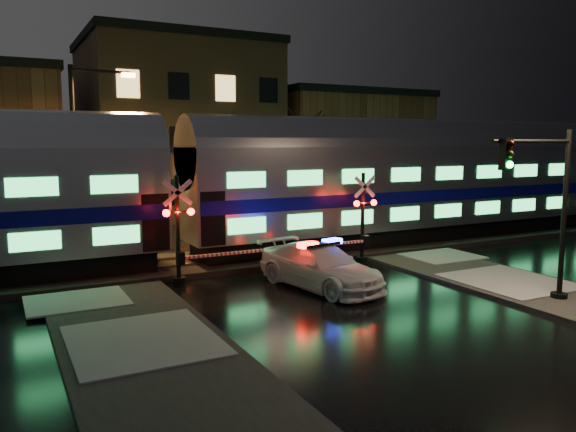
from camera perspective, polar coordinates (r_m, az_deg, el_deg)
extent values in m
plane|color=black|center=(19.80, 2.19, -7.25)|extent=(120.00, 120.00, 0.00)
cube|color=black|center=(24.13, -3.73, -4.28)|extent=(90.00, 4.20, 0.24)
cube|color=#2D2D2D|center=(12.11, -11.12, -16.92)|extent=(4.00, 20.00, 0.12)
cube|color=brown|center=(40.78, -11.28, 8.35)|extent=(12.00, 11.00, 11.50)
cube|color=brown|center=(45.75, 4.87, 6.48)|extent=(12.00, 10.00, 8.50)
cube|color=black|center=(29.22, 13.83, -1.38)|extent=(24.00, 2.40, 0.80)
cube|color=#B7BAC1|center=(28.97, 13.97, 3.12)|extent=(25.00, 3.05, 3.80)
cube|color=#0B0C7C|center=(29.00, 13.95, 2.33)|extent=(24.75, 3.09, 0.55)
cube|color=#3EEC75|center=(27.94, 16.01, 0.53)|extent=(21.00, 0.05, 0.62)
cube|color=#3EEC75|center=(27.79, 16.14, 4.21)|extent=(21.00, 0.05, 0.62)
cylinder|color=#B7BAC1|center=(28.90, 14.08, 6.48)|extent=(25.00, 3.05, 3.05)
imported|color=white|center=(19.62, 3.28, -5.14)|extent=(3.04, 5.46, 1.50)
cube|color=black|center=(19.46, 3.30, -2.88)|extent=(1.61, 0.69, 0.10)
cube|color=#FF0C05|center=(19.09, 2.04, -2.95)|extent=(0.74, 0.47, 0.17)
cube|color=#1426FF|center=(19.83, 4.51, -2.58)|extent=(0.74, 0.47, 0.17)
cylinder|color=black|center=(23.79, 7.51, -4.45)|extent=(0.47, 0.47, 0.28)
cylinder|color=black|center=(23.49, 7.58, -0.25)|extent=(0.15, 0.15, 3.79)
sphere|color=#FF0C05|center=(23.02, 7.00, 1.26)|extent=(0.25, 0.25, 0.25)
sphere|color=#FF0C05|center=(23.51, 8.71, 1.36)|extent=(0.25, 0.25, 0.25)
cube|color=white|center=(22.15, 2.89, -3.03)|extent=(4.74, 0.10, 0.10)
cube|color=black|center=(23.43, 7.90, -2.51)|extent=(0.25, 0.30, 0.45)
cylinder|color=black|center=(20.41, -11.01, -6.51)|extent=(0.49, 0.49, 0.29)
cylinder|color=black|center=(20.05, -11.14, -1.51)|extent=(0.16, 0.16, 3.89)
sphere|color=#FF0C05|center=(19.67, -12.27, 0.29)|extent=(0.25, 0.25, 0.25)
sphere|color=#FF0C05|center=(19.91, -9.84, 0.44)|extent=(0.25, 0.25, 0.25)
cube|color=white|center=(20.79, -4.43, -3.66)|extent=(4.87, 0.10, 0.10)
cube|color=black|center=(19.98, -10.87, -4.23)|extent=(0.25, 0.30, 0.45)
cylinder|color=black|center=(20.04, 25.81, -7.42)|extent=(0.51, 0.51, 0.27)
cylinder|color=black|center=(19.57, 26.24, -0.09)|extent=(0.16, 0.16, 5.43)
cylinder|color=black|center=(18.14, 23.60, 6.98)|extent=(3.26, 0.11, 0.11)
cube|color=black|center=(17.08, 21.25, 5.88)|extent=(0.29, 0.25, 0.91)
sphere|color=#0CFF3F|center=(16.98, 21.61, 4.88)|extent=(0.20, 0.20, 0.20)
cylinder|color=black|center=(25.81, -20.82, 5.01)|extent=(0.21, 0.21, 8.28)
cylinder|color=black|center=(26.15, -18.45, 13.78)|extent=(2.48, 0.12, 0.12)
cube|color=orange|center=(26.35, -15.93, 13.60)|extent=(0.57, 0.29, 0.19)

